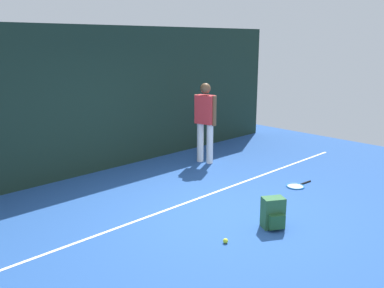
% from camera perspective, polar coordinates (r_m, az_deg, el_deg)
% --- Properties ---
extents(ground_plane, '(12.00, 12.00, 0.00)m').
position_cam_1_polar(ground_plane, '(6.51, 2.49, -9.19)').
color(ground_plane, '#234C93').
extents(back_fence, '(10.00, 0.10, 2.84)m').
position_cam_1_polar(back_fence, '(8.40, -12.51, 5.88)').
color(back_fence, '#192D23').
rests_on(back_fence, ground).
extents(court_line, '(9.00, 0.05, 0.00)m').
position_cam_1_polar(court_line, '(6.84, -0.66, -7.97)').
color(court_line, white).
rests_on(court_line, ground).
extents(tennis_player, '(0.30, 0.52, 1.70)m').
position_cam_1_polar(tennis_player, '(8.80, 1.81, 3.56)').
color(tennis_player, white).
rests_on(tennis_player, ground).
extents(tennis_racket, '(0.62, 0.35, 0.03)m').
position_cam_1_polar(tennis_racket, '(7.78, 14.05, -5.57)').
color(tennis_racket, black).
rests_on(tennis_racket, ground).
extents(backpack, '(0.37, 0.37, 0.44)m').
position_cam_1_polar(backpack, '(6.01, 11.05, -9.30)').
color(backpack, '#2D6038').
rests_on(backpack, ground).
extents(tennis_ball_near_player, '(0.07, 0.07, 0.07)m').
position_cam_1_polar(tennis_ball_near_player, '(5.57, 4.59, -13.04)').
color(tennis_ball_near_player, '#CCE033').
rests_on(tennis_ball_near_player, ground).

